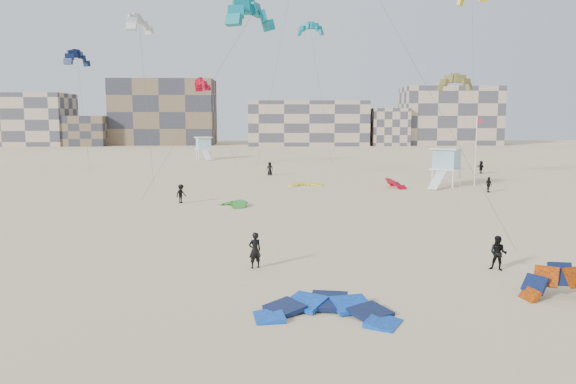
{
  "coord_description": "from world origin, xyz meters",
  "views": [
    {
      "loc": [
        0.67,
        -25.29,
        7.73
      ],
      "look_at": [
        1.46,
        6.0,
        3.53
      ],
      "focal_mm": 35.0,
      "sensor_mm": 36.0,
      "label": 1
    }
  ],
  "objects_px": {
    "kite_ground_orange": "(563,299)",
    "lifeguard_tower_near": "(447,167)",
    "kitesurfer_main": "(255,250)",
    "kite_ground_blue": "(326,316)"
  },
  "relations": [
    {
      "from": "kite_ground_orange",
      "to": "kitesurfer_main",
      "type": "relative_size",
      "value": 1.78
    },
    {
      "from": "kite_ground_orange",
      "to": "kitesurfer_main",
      "type": "xyz_separation_m",
      "value": [
        -13.3,
        5.35,
        0.94
      ]
    },
    {
      "from": "kite_ground_blue",
      "to": "kitesurfer_main",
      "type": "relative_size",
      "value": 2.78
    },
    {
      "from": "kitesurfer_main",
      "to": "lifeguard_tower_near",
      "type": "distance_m",
      "value": 39.32
    },
    {
      "from": "kite_ground_blue",
      "to": "lifeguard_tower_near",
      "type": "relative_size",
      "value": 0.81
    },
    {
      "from": "kite_ground_orange",
      "to": "lifeguard_tower_near",
      "type": "xyz_separation_m",
      "value": [
        6.95,
        39.03,
        2.13
      ]
    },
    {
      "from": "kite_ground_blue",
      "to": "kitesurfer_main",
      "type": "height_order",
      "value": "kitesurfer_main"
    },
    {
      "from": "lifeguard_tower_near",
      "to": "kitesurfer_main",
      "type": "bearing_deg",
      "value": -84.68
    },
    {
      "from": "lifeguard_tower_near",
      "to": "kite_ground_orange",
      "type": "bearing_deg",
      "value": -63.75
    },
    {
      "from": "lifeguard_tower_near",
      "to": "kite_ground_blue",
      "type": "bearing_deg",
      "value": -76.55
    }
  ]
}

